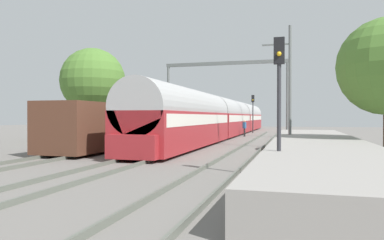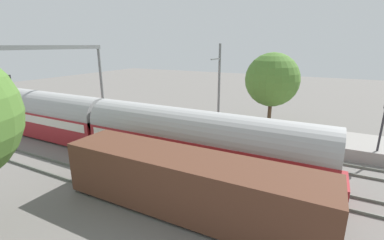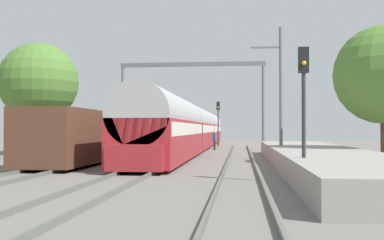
% 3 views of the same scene
% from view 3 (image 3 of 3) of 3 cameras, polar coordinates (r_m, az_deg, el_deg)
% --- Properties ---
extents(ground, '(120.00, 120.00, 0.00)m').
position_cam_3_polar(ground, '(22.20, -5.36, -5.99)').
color(ground, slate).
extents(track_far_west, '(1.52, 60.00, 0.16)m').
position_cam_3_polar(track_far_west, '(23.42, -15.84, -5.50)').
color(track_far_west, '#5C6056').
rests_on(track_far_west, ground).
extents(track_west, '(1.52, 60.00, 0.16)m').
position_cam_3_polar(track_west, '(22.19, -5.36, -5.78)').
color(track_west, '#5C6056').
rests_on(track_west, ground).
extents(track_east, '(1.52, 60.00, 0.16)m').
position_cam_3_polar(track_east, '(21.76, 5.95, -5.87)').
color(track_east, '#5C6056').
rests_on(track_east, ground).
extents(platform, '(4.40, 28.00, 0.90)m').
position_cam_3_polar(platform, '(24.04, 15.11, -4.50)').
color(platform, gray).
rests_on(platform, ground).
extents(passenger_train, '(2.93, 49.20, 3.82)m').
position_cam_3_polar(passenger_train, '(43.59, 0.24, -0.97)').
color(passenger_train, maroon).
rests_on(passenger_train, ground).
extents(freight_car, '(2.80, 13.00, 2.70)m').
position_cam_3_polar(freight_car, '(26.95, -12.81, -1.96)').
color(freight_car, '#563323').
rests_on(freight_car, ground).
extents(person_crossing, '(0.35, 0.45, 1.73)m').
position_cam_3_polar(person_crossing, '(41.79, 2.76, -2.26)').
color(person_crossing, black).
rests_on(person_crossing, ground).
extents(railway_signal_near, '(0.36, 0.30, 4.76)m').
position_cam_3_polar(railway_signal_near, '(16.78, 13.42, 2.90)').
color(railway_signal_near, '#2D2D33').
rests_on(railway_signal_near, ground).
extents(railway_signal_far, '(0.36, 0.30, 4.81)m').
position_cam_3_polar(railway_signal_far, '(50.54, 3.20, 0.29)').
color(railway_signal_far, '#2D2D33').
rests_on(railway_signal_far, ground).
extents(catenary_gantry, '(13.05, 0.28, 7.86)m').
position_cam_3_polar(catenary_gantry, '(42.06, 0.00, 4.08)').
color(catenary_gantry, slate).
rests_on(catenary_gantry, ground).
extents(catenary_pole_east_mid, '(1.90, 0.20, 8.00)m').
position_cam_3_polar(catenary_pole_east_mid, '(28.60, 10.65, 3.45)').
color(catenary_pole_east_mid, slate).
rests_on(catenary_pole_east_mid, ground).
extents(tree_west_background, '(5.75, 5.75, 8.18)m').
position_cam_3_polar(tree_west_background, '(36.16, -18.15, 4.37)').
color(tree_west_background, '#4C3826').
rests_on(tree_west_background, ground).
extents(tree_east_background, '(5.10, 5.10, 7.24)m').
position_cam_3_polar(tree_east_background, '(26.18, 22.28, 5.12)').
color(tree_east_background, '#4C3826').
rests_on(tree_east_background, ground).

